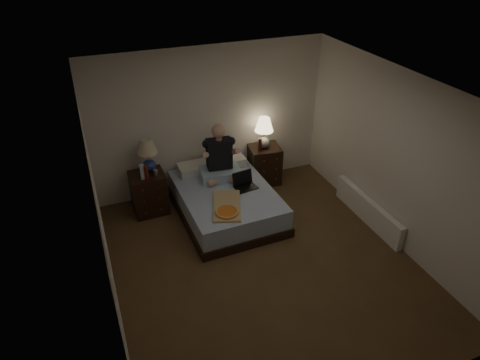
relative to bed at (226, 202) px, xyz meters
name	(u,v)px	position (x,y,z in m)	size (l,w,h in m)	color
floor	(263,263)	(0.09, -1.29, -0.23)	(4.00, 4.50, 0.00)	brown
ceiling	(270,92)	(0.09, -1.29, 2.27)	(4.00, 4.50, 0.00)	white
wall_back	(210,120)	(0.09, 0.96, 1.02)	(4.00, 2.50, 0.00)	white
wall_front	(378,322)	(0.09, -3.54, 1.02)	(4.00, 2.50, 0.00)	white
wall_left	(102,223)	(-1.91, -1.29, 1.02)	(4.50, 2.50, 0.00)	white
wall_right	(396,160)	(2.09, -1.29, 1.02)	(4.50, 2.50, 0.00)	white
bed	(226,202)	(0.00, 0.00, 0.00)	(1.40, 1.87, 0.47)	#597CB3
nightstand_left	(149,193)	(-1.13, 0.55, 0.11)	(0.53, 0.48, 0.70)	black
nightstand_right	(264,164)	(0.99, 0.72, 0.11)	(0.53, 0.48, 0.70)	black
lamp_left	(148,155)	(-1.06, 0.64, 0.74)	(0.32, 0.32, 0.56)	navy
lamp_right	(264,133)	(0.97, 0.72, 0.74)	(0.32, 0.32, 0.56)	gray
water_bottle	(142,172)	(-1.20, 0.43, 0.59)	(0.07, 0.07, 0.25)	silver
soda_can	(156,173)	(-0.99, 0.45, 0.51)	(0.07, 0.07, 0.10)	beige
beer_bottle_left	(147,173)	(-1.14, 0.39, 0.58)	(0.06, 0.06, 0.23)	#581A0C
beer_bottle_right	(260,145)	(0.86, 0.63, 0.58)	(0.06, 0.06, 0.23)	#51180B
person	(220,153)	(0.04, 0.39, 0.70)	(0.66, 0.52, 0.93)	black
laptop	(246,182)	(0.31, -0.07, 0.35)	(0.34, 0.28, 0.24)	black
pizza_box	(227,212)	(-0.21, -0.64, 0.27)	(0.40, 0.76, 0.08)	tan
radiator	(368,210)	(2.02, -1.00, -0.03)	(0.10, 1.60, 0.40)	white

